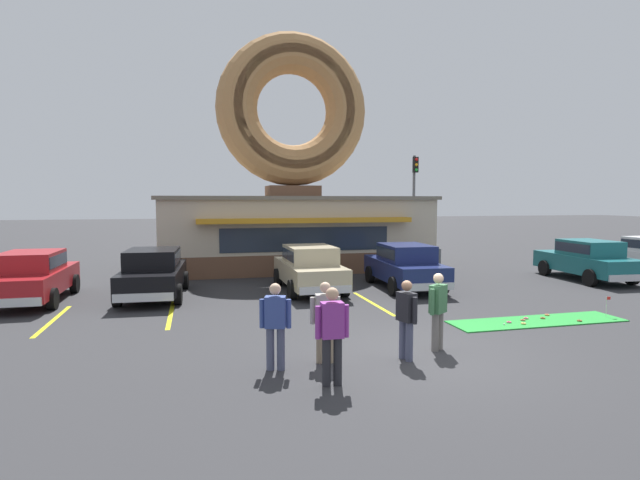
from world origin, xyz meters
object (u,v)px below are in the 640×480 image
object	(u,v)px
putting_flag_pin	(608,302)
car_teal	(587,258)
car_navy	(405,264)
pedestrian_leather_jacket_man	(406,316)
golf_ball	(504,324)
traffic_light_pole	(414,191)
pedestrian_clipboard_woman	(325,318)
pedestrian_hooded_kid	(438,308)
car_champagne	(309,266)
car_red	(32,275)
trash_bin	(435,259)
pedestrian_blue_sweater_man	(275,322)
car_black	(153,271)
pedestrian_beanie_man	(332,331)

from	to	relation	value
putting_flag_pin	car_teal	bearing A→B (deg)	51.87
car_navy	car_teal	distance (m)	7.81
putting_flag_pin	pedestrian_leather_jacket_man	bearing A→B (deg)	-163.63
golf_ball	traffic_light_pole	bearing A→B (deg)	72.87
car_navy	pedestrian_clipboard_woman	world-z (taller)	same
car_teal	pedestrian_hooded_kid	xyz separation A→B (m)	(-10.20, -7.06, 0.04)
car_champagne	pedestrian_clipboard_woman	size ratio (longest dim) A/B	2.86
car_red	pedestrian_clipboard_woman	distance (m)	10.75
car_navy	pedestrian_leather_jacket_man	world-z (taller)	pedestrian_leather_jacket_man
trash_bin	car_red	bearing A→B (deg)	-166.73
pedestrian_blue_sweater_man	pedestrian_clipboard_woman	bearing A→B (deg)	10.11
golf_ball	car_red	size ratio (longest dim) A/B	0.01
car_champagne	car_black	bearing A→B (deg)	178.66
car_champagne	car_teal	distance (m)	11.30
car_navy	car_red	bearing A→B (deg)	177.72
car_black	car_champagne	size ratio (longest dim) A/B	1.02
car_champagne	pedestrian_hooded_kid	distance (m)	7.48
pedestrian_blue_sweater_man	car_red	bearing A→B (deg)	128.46
car_navy	pedestrian_blue_sweater_man	xyz separation A→B (m)	(-5.93, -7.52, 0.04)
pedestrian_blue_sweater_man	putting_flag_pin	bearing A→B (deg)	11.71
car_red	pedestrian_blue_sweater_man	size ratio (longest dim) A/B	2.77
car_teal	car_red	bearing A→B (deg)	178.40
car_teal	pedestrian_blue_sweater_man	size ratio (longest dim) A/B	2.83
pedestrian_leather_jacket_man	pedestrian_clipboard_woman	xyz separation A→B (m)	(-1.61, 0.22, -0.00)
putting_flag_pin	pedestrian_beanie_man	distance (m)	9.11
car_red	pedestrian_leather_jacket_man	size ratio (longest dim) A/B	2.85
pedestrian_clipboard_woman	golf_ball	bearing A→B (deg)	17.65
pedestrian_clipboard_woman	traffic_light_pole	bearing A→B (deg)	60.52
pedestrian_beanie_man	traffic_light_pole	size ratio (longest dim) A/B	0.29
pedestrian_blue_sweater_man	traffic_light_pole	xyz separation A→B (m)	(11.17, 18.15, 2.80)
car_champagne	pedestrian_leather_jacket_man	size ratio (longest dim) A/B	2.85
pedestrian_clipboard_woman	trash_bin	size ratio (longest dim) A/B	1.64
golf_ball	pedestrian_clipboard_woman	size ratio (longest dim) A/B	0.03
putting_flag_pin	car_red	world-z (taller)	car_red
trash_bin	traffic_light_pole	bearing A→B (deg)	73.45
pedestrian_hooded_kid	traffic_light_pole	size ratio (longest dim) A/B	0.28
pedestrian_beanie_man	pedestrian_leather_jacket_man	bearing A→B (deg)	28.37
car_champagne	trash_bin	size ratio (longest dim) A/B	4.69
car_champagne	car_teal	bearing A→B (deg)	-1.71
car_black	car_teal	world-z (taller)	same
car_champagne	car_navy	size ratio (longest dim) A/B	0.99
golf_ball	pedestrian_hooded_kid	world-z (taller)	pedestrian_hooded_kid
putting_flag_pin	car_red	distance (m)	16.91
car_red	pedestrian_hooded_kid	distance (m)	12.49
golf_ball	pedestrian_leather_jacket_man	xyz separation A→B (m)	(-3.51, -1.85, 0.83)
putting_flag_pin	car_teal	distance (m)	7.00
car_champagne	pedestrian_beanie_man	xyz separation A→B (m)	(-1.62, -8.80, 0.08)
putting_flag_pin	car_champagne	xyz separation A→B (m)	(-6.98, 5.83, 0.43)
pedestrian_beanie_man	traffic_light_pole	xyz separation A→B (m)	(10.35, 19.16, 2.76)
pedestrian_beanie_man	traffic_light_pole	bearing A→B (deg)	61.63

